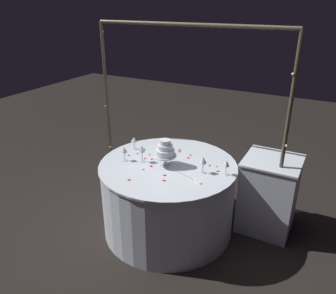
% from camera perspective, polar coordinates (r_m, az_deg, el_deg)
% --- Properties ---
extents(ground_plane, '(12.00, 12.00, 0.00)m').
position_cam_1_polar(ground_plane, '(3.68, 0.00, -13.48)').
color(ground_plane, black).
extents(decorative_arch, '(2.06, 0.06, 2.04)m').
position_cam_1_polar(decorative_arch, '(3.38, 3.07, 8.66)').
color(decorative_arch, '#473D2D').
rests_on(decorative_arch, ground).
extents(main_table, '(1.36, 1.36, 0.76)m').
position_cam_1_polar(main_table, '(3.46, 0.00, -8.51)').
color(main_table, silver).
rests_on(main_table, ground).
extents(side_table, '(0.55, 0.55, 0.79)m').
position_cam_1_polar(side_table, '(3.63, 16.76, -7.67)').
color(side_table, silver).
rests_on(side_table, ground).
extents(tiered_cake, '(0.22, 0.22, 0.27)m').
position_cam_1_polar(tiered_cake, '(3.19, -0.49, -0.60)').
color(tiered_cake, silver).
rests_on(tiered_cake, main_table).
extents(wine_glass_0, '(0.06, 0.06, 0.14)m').
position_cam_1_polar(wine_glass_0, '(3.58, -5.82, 1.20)').
color(wine_glass_0, silver).
rests_on(wine_glass_0, main_table).
extents(wine_glass_1, '(0.06, 0.06, 0.16)m').
position_cam_1_polar(wine_glass_1, '(3.08, 6.00, -2.34)').
color(wine_glass_1, silver).
rests_on(wine_glass_1, main_table).
extents(wine_glass_2, '(0.06, 0.06, 0.15)m').
position_cam_1_polar(wine_glass_2, '(3.33, -7.49, -0.63)').
color(wine_glass_2, silver).
rests_on(wine_glass_2, main_table).
extents(wine_glass_3, '(0.06, 0.06, 0.15)m').
position_cam_1_polar(wine_glass_3, '(3.09, 9.92, -2.88)').
color(wine_glass_3, silver).
rests_on(wine_glass_3, main_table).
extents(wine_glass_4, '(0.06, 0.06, 0.18)m').
position_cam_1_polar(wine_glass_4, '(3.28, -4.47, -0.42)').
color(wine_glass_4, silver).
rests_on(wine_glass_4, main_table).
extents(cake_knife, '(0.28, 0.12, 0.01)m').
position_cam_1_polar(cake_knife, '(3.02, 3.90, -5.38)').
color(cake_knife, silver).
rests_on(cake_knife, main_table).
extents(rose_petal_0, '(0.04, 0.04, 0.00)m').
position_cam_1_polar(rose_petal_0, '(3.56, -7.22, -0.83)').
color(rose_petal_0, red).
rests_on(rose_petal_0, main_table).
extents(rose_petal_1, '(0.03, 0.02, 0.00)m').
position_cam_1_polar(rose_petal_1, '(3.18, -4.24, -3.83)').
color(rose_petal_1, red).
rests_on(rose_petal_1, main_table).
extents(rose_petal_2, '(0.04, 0.03, 0.00)m').
position_cam_1_polar(rose_petal_2, '(3.07, -0.57, -4.84)').
color(rose_petal_2, red).
rests_on(rose_petal_2, main_table).
extents(rose_petal_3, '(0.03, 0.04, 0.00)m').
position_cam_1_polar(rose_petal_3, '(3.40, -3.94, -1.95)').
color(rose_petal_3, red).
rests_on(rose_petal_3, main_table).
extents(rose_petal_4, '(0.04, 0.03, 0.00)m').
position_cam_1_polar(rose_petal_4, '(3.30, 6.12, -2.88)').
color(rose_petal_4, red).
rests_on(rose_petal_4, main_table).
extents(rose_petal_5, '(0.03, 0.03, 0.00)m').
position_cam_1_polar(rose_petal_5, '(3.38, -2.75, -2.06)').
color(rose_petal_5, red).
rests_on(rose_petal_5, main_table).
extents(rose_petal_6, '(0.04, 0.04, 0.00)m').
position_cam_1_polar(rose_petal_6, '(3.58, 2.00, -0.48)').
color(rose_petal_6, red).
rests_on(rose_petal_6, main_table).
extents(rose_petal_7, '(0.04, 0.04, 0.00)m').
position_cam_1_polar(rose_petal_7, '(3.02, -6.65, -5.59)').
color(rose_petal_7, red).
rests_on(rose_petal_7, main_table).
extents(rose_petal_8, '(0.04, 0.04, 0.00)m').
position_cam_1_polar(rose_petal_8, '(3.54, 1.98, -0.79)').
color(rose_petal_8, red).
rests_on(rose_petal_8, main_table).
extents(rose_petal_9, '(0.03, 0.02, 0.00)m').
position_cam_1_polar(rose_petal_9, '(3.26, 8.35, -3.34)').
color(rose_petal_9, red).
rests_on(rose_petal_9, main_table).
extents(rose_petal_10, '(0.03, 0.03, 0.00)m').
position_cam_1_polar(rose_petal_10, '(3.27, 7.13, -3.14)').
color(rose_petal_10, red).
rests_on(rose_petal_10, main_table).
extents(rose_petal_11, '(0.04, 0.03, 0.00)m').
position_cam_1_polar(rose_petal_11, '(3.46, 3.85, -1.39)').
color(rose_petal_11, red).
rests_on(rose_petal_11, main_table).
extents(rose_petal_12, '(0.03, 0.03, 0.00)m').
position_cam_1_polar(rose_petal_12, '(3.48, -3.16, -1.24)').
color(rose_petal_12, red).
rests_on(rose_petal_12, main_table).
extents(rose_petal_13, '(0.04, 0.04, 0.00)m').
position_cam_1_polar(rose_petal_13, '(3.18, 8.54, -4.10)').
color(rose_petal_13, red).
rests_on(rose_petal_13, main_table).
extents(rose_petal_14, '(0.04, 0.04, 0.00)m').
position_cam_1_polar(rose_petal_14, '(2.99, -0.66, -5.72)').
color(rose_petal_14, red).
rests_on(rose_petal_14, main_table).
extents(rose_petal_15, '(0.04, 0.03, 0.00)m').
position_cam_1_polar(rose_petal_15, '(3.41, 3.48, -1.84)').
color(rose_petal_15, red).
rests_on(rose_petal_15, main_table).
extents(rose_petal_16, '(0.04, 0.03, 0.00)m').
position_cam_1_polar(rose_petal_16, '(3.69, 0.01, 0.30)').
color(rose_petal_16, red).
rests_on(rose_petal_16, main_table).
extents(rose_petal_17, '(0.04, 0.05, 0.00)m').
position_cam_1_polar(rose_petal_17, '(3.39, -2.01, -1.96)').
color(rose_petal_17, red).
rests_on(rose_petal_17, main_table).
extents(rose_petal_18, '(0.04, 0.03, 0.00)m').
position_cam_1_polar(rose_petal_18, '(3.57, -7.38, -0.73)').
color(rose_petal_18, red).
rests_on(rose_petal_18, main_table).
extents(rose_petal_19, '(0.02, 0.03, 0.00)m').
position_cam_1_polar(rose_petal_19, '(3.51, -5.26, -1.11)').
color(rose_petal_19, red).
rests_on(rose_petal_19, main_table).
extents(rose_petal_20, '(0.03, 0.04, 0.00)m').
position_cam_1_polar(rose_petal_20, '(3.24, -2.87, -3.27)').
color(rose_petal_20, red).
rests_on(rose_petal_20, main_table).
extents(rose_petal_21, '(0.04, 0.04, 0.00)m').
position_cam_1_polar(rose_petal_21, '(3.48, -6.67, -1.42)').
color(rose_petal_21, red).
rests_on(rose_petal_21, main_table).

